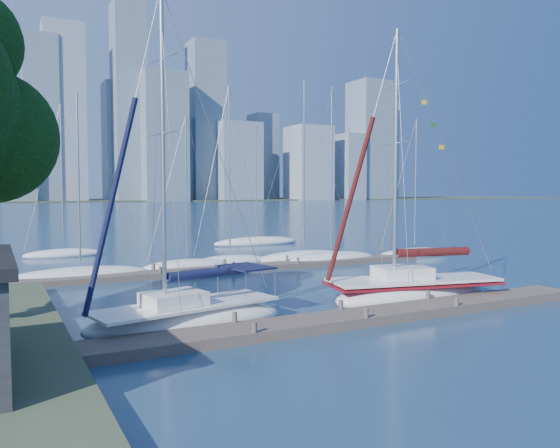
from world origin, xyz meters
TOP-DOWN VIEW (x-y plane):
  - ground at (0.00, 0.00)m, footprint 700.00×700.00m
  - near_dock at (0.00, 0.00)m, footprint 26.00×2.00m
  - far_dock at (2.00, 16.00)m, footprint 30.00×1.80m
  - far_shore at (0.00, 320.00)m, footprint 800.00×100.00m
  - sailboat_navy at (-6.44, 2.51)m, footprint 8.60×4.27m
  - sailboat_maroon at (5.59, 2.62)m, footprint 9.78×4.90m
  - bg_boat_0 at (-8.48, 17.43)m, footprint 8.91×5.50m
  - bg_boat_1 at (-1.12, 18.66)m, footprint 6.73×3.80m
  - bg_boat_2 at (2.47, 19.36)m, footprint 6.57×3.43m
  - bg_boat_3 at (8.69, 18.97)m, footprint 8.55×5.12m
  - bg_boat_4 at (9.99, 16.96)m, footprint 8.43×5.13m
  - bg_boat_5 at (18.38, 16.87)m, footprint 7.60×2.42m
  - bg_boat_6 at (-8.04, 30.70)m, footprint 6.75×3.73m
  - bg_boat_7 at (10.91, 32.49)m, footprint 9.61×6.11m
  - skyline at (23.38, 290.47)m, footprint 502.02×51.31m

SIDE VIEW (x-z plane):
  - ground at x=0.00m, z-range 0.00..0.00m
  - far_shore at x=0.00m, z-range -0.75..0.75m
  - far_dock at x=2.00m, z-range 0.00..0.36m
  - near_dock at x=0.00m, z-range 0.00..0.40m
  - bg_boat_1 at x=-1.12m, z-range -5.35..5.83m
  - bg_boat_5 at x=18.38m, z-range -5.71..6.20m
  - bg_boat_6 at x=-8.04m, z-range -6.33..6.83m
  - bg_boat_0 at x=-8.48m, z-range -5.71..6.22m
  - bg_boat_7 at x=10.91m, z-range -6.12..6.66m
  - bg_boat_2 at x=2.47m, z-range -6.60..7.15m
  - bg_boat_3 at x=8.69m, z-range -7.03..7.60m
  - bg_boat_4 at x=9.99m, z-range -6.67..7.24m
  - sailboat_maroon at x=5.59m, z-range -6.03..8.10m
  - sailboat_navy at x=-6.44m, z-range -5.83..8.06m
  - skyline at x=23.38m, z-range -19.56..89.12m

